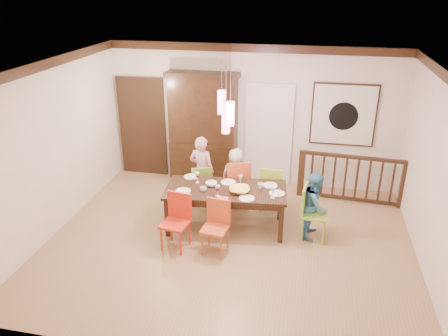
% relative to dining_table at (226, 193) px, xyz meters
% --- Properties ---
extents(floor, '(6.00, 6.00, 0.00)m').
position_rel_dining_table_xyz_m(floor, '(0.15, -0.48, -0.66)').
color(floor, '#9F794D').
rests_on(floor, ground).
extents(ceiling, '(6.00, 6.00, 0.00)m').
position_rel_dining_table_xyz_m(ceiling, '(0.15, -0.48, 2.24)').
color(ceiling, white).
rests_on(ceiling, wall_back).
extents(wall_back, '(6.00, 0.00, 6.00)m').
position_rel_dining_table_xyz_m(wall_back, '(0.15, 2.02, 0.79)').
color(wall_back, beige).
rests_on(wall_back, floor).
extents(wall_left, '(0.00, 5.00, 5.00)m').
position_rel_dining_table_xyz_m(wall_left, '(-2.85, -0.48, 0.79)').
color(wall_left, beige).
rests_on(wall_left, floor).
extents(wall_right, '(0.00, 5.00, 5.00)m').
position_rel_dining_table_xyz_m(wall_right, '(3.15, -0.48, 0.79)').
color(wall_right, beige).
rests_on(wall_right, floor).
extents(crown_molding, '(6.00, 5.00, 0.16)m').
position_rel_dining_table_xyz_m(crown_molding, '(0.15, -0.48, 2.16)').
color(crown_molding, black).
rests_on(crown_molding, wall_back).
extents(panel_door, '(1.04, 0.07, 2.24)m').
position_rel_dining_table_xyz_m(panel_door, '(-2.25, 1.97, 0.39)').
color(panel_door, black).
rests_on(panel_door, wall_back).
extents(white_doorway, '(0.97, 0.05, 2.22)m').
position_rel_dining_table_xyz_m(white_doorway, '(0.50, 1.98, 0.39)').
color(white_doorway, silver).
rests_on(white_doorway, wall_back).
extents(painting, '(1.25, 0.06, 1.25)m').
position_rel_dining_table_xyz_m(painting, '(1.95, 1.98, 0.93)').
color(painting, black).
rests_on(painting, wall_back).
extents(pendant_cluster, '(0.27, 0.21, 1.14)m').
position_rel_dining_table_xyz_m(pendant_cluster, '(0.00, -0.00, 1.44)').
color(pendant_cluster, '#FF4C7C').
rests_on(pendant_cluster, ceiling).
extents(dining_table, '(2.14, 1.13, 0.75)m').
position_rel_dining_table_xyz_m(dining_table, '(0.00, 0.00, 0.00)').
color(dining_table, black).
rests_on(dining_table, floor).
extents(chair_far_left, '(0.47, 0.47, 0.84)m').
position_rel_dining_table_xyz_m(chair_far_left, '(-0.62, 0.75, -0.18)').
color(chair_far_left, '#90B836').
rests_on(chair_far_left, floor).
extents(chair_far_mid, '(0.57, 0.57, 0.99)m').
position_rel_dining_table_xyz_m(chair_far_mid, '(0.06, 0.79, -0.10)').
color(chair_far_mid, '#C64A23').
rests_on(chair_far_mid, floor).
extents(chair_far_right, '(0.43, 0.43, 0.91)m').
position_rel_dining_table_xyz_m(chair_far_right, '(0.73, 0.80, -0.14)').
color(chair_far_right, '#8AB229').
rests_on(chair_far_right, floor).
extents(chair_near_left, '(0.48, 0.48, 0.92)m').
position_rel_dining_table_xyz_m(chair_near_left, '(-0.67, -0.80, -0.14)').
color(chair_near_left, red).
rests_on(chair_near_left, floor).
extents(chair_near_mid, '(0.44, 0.44, 0.87)m').
position_rel_dining_table_xyz_m(chair_near_mid, '(-0.02, -0.79, -0.16)').
color(chair_near_mid, '#C04A21').
rests_on(chair_near_mid, floor).
extents(chair_end_right, '(0.47, 0.47, 0.94)m').
position_rel_dining_table_xyz_m(chair_end_right, '(1.52, -0.05, -0.12)').
color(chair_end_right, '#92B739').
rests_on(chair_end_right, floor).
extents(china_hutch, '(1.49, 0.46, 2.35)m').
position_rel_dining_table_xyz_m(china_hutch, '(-0.85, 1.82, 0.52)').
color(china_hutch, black).
rests_on(china_hutch, floor).
extents(balustrade, '(2.05, 0.24, 0.96)m').
position_rel_dining_table_xyz_m(balustrade, '(2.19, 1.47, -0.17)').
color(balustrade, black).
rests_on(balustrade, floor).
extents(person_far_left, '(0.56, 0.44, 1.37)m').
position_rel_dining_table_xyz_m(person_far_left, '(-0.63, 0.80, 0.02)').
color(person_far_left, beige).
rests_on(person_far_left, floor).
extents(person_far_mid, '(0.57, 0.37, 1.15)m').
position_rel_dining_table_xyz_m(person_far_mid, '(0.02, 0.86, -0.09)').
color(person_far_mid, '#C7B597').
rests_on(person_far_mid, floor).
extents(person_end_right, '(0.52, 0.62, 1.15)m').
position_rel_dining_table_xyz_m(person_end_right, '(1.51, 0.05, -0.09)').
color(person_end_right, teal).
rests_on(person_end_right, floor).
extents(serving_bowl, '(0.40, 0.40, 0.08)m').
position_rel_dining_table_xyz_m(serving_bowl, '(0.25, -0.08, 0.13)').
color(serving_bowl, yellow).
rests_on(serving_bowl, dining_table).
extents(small_bowl, '(0.27, 0.27, 0.07)m').
position_rel_dining_table_xyz_m(small_bowl, '(-0.27, 0.07, 0.12)').
color(small_bowl, white).
rests_on(small_bowl, dining_table).
extents(cup_left, '(0.11, 0.11, 0.09)m').
position_rel_dining_table_xyz_m(cup_left, '(-0.35, -0.17, 0.13)').
color(cup_left, silver).
rests_on(cup_left, dining_table).
extents(cup_right, '(0.13, 0.13, 0.10)m').
position_rel_dining_table_xyz_m(cup_right, '(0.58, 0.13, 0.13)').
color(cup_right, silver).
rests_on(cup_right, dining_table).
extents(plate_far_left, '(0.26, 0.26, 0.01)m').
position_rel_dining_table_xyz_m(plate_far_left, '(-0.71, 0.34, 0.09)').
color(plate_far_left, white).
rests_on(plate_far_left, dining_table).
extents(plate_far_mid, '(0.26, 0.26, 0.01)m').
position_rel_dining_table_xyz_m(plate_far_mid, '(-0.01, 0.25, 0.09)').
color(plate_far_mid, white).
rests_on(plate_far_mid, dining_table).
extents(plate_far_right, '(0.26, 0.26, 0.01)m').
position_rel_dining_table_xyz_m(plate_far_right, '(0.73, 0.27, 0.09)').
color(plate_far_right, white).
rests_on(plate_far_right, dining_table).
extents(plate_near_left, '(0.26, 0.26, 0.01)m').
position_rel_dining_table_xyz_m(plate_near_left, '(-0.69, -0.24, 0.09)').
color(plate_near_left, white).
rests_on(plate_near_left, dining_table).
extents(plate_near_mid, '(0.26, 0.26, 0.01)m').
position_rel_dining_table_xyz_m(plate_near_mid, '(0.41, -0.29, 0.09)').
color(plate_near_mid, white).
rests_on(plate_near_mid, dining_table).
extents(plate_end_right, '(0.26, 0.26, 0.01)m').
position_rel_dining_table_xyz_m(plate_end_right, '(0.87, -0.01, 0.09)').
color(plate_end_right, white).
rests_on(plate_end_right, dining_table).
extents(wine_glass_a, '(0.08, 0.08, 0.19)m').
position_rel_dining_table_xyz_m(wine_glass_a, '(-0.54, 0.15, 0.18)').
color(wine_glass_a, '#590C19').
rests_on(wine_glass_a, dining_table).
extents(wine_glass_b, '(0.08, 0.08, 0.19)m').
position_rel_dining_table_xyz_m(wine_glass_b, '(0.22, 0.18, 0.18)').
color(wine_glass_b, silver).
rests_on(wine_glass_b, dining_table).
extents(wine_glass_c, '(0.08, 0.08, 0.19)m').
position_rel_dining_table_xyz_m(wine_glass_c, '(-0.08, -0.29, 0.18)').
color(wine_glass_c, '#590C19').
rests_on(wine_glass_c, dining_table).
extents(wine_glass_d, '(0.08, 0.08, 0.19)m').
position_rel_dining_table_xyz_m(wine_glass_d, '(0.82, -0.17, 0.18)').
color(wine_glass_d, silver).
rests_on(wine_glass_d, dining_table).
extents(napkin, '(0.18, 0.14, 0.01)m').
position_rel_dining_table_xyz_m(napkin, '(0.02, -0.38, 0.09)').
color(napkin, '#D83359').
rests_on(napkin, dining_table).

